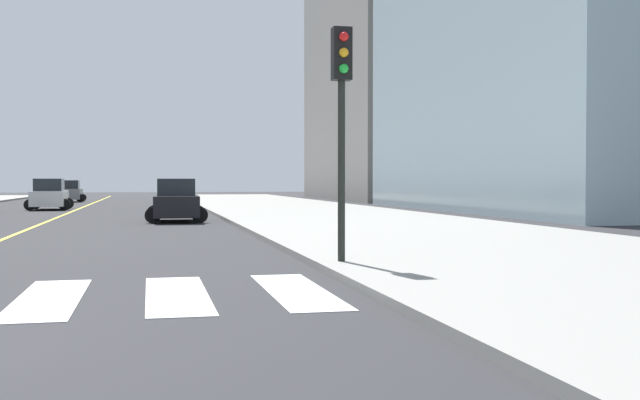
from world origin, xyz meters
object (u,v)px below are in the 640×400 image
car_black_fourth (176,202)px  traffic_light_near_corner (342,97)px  car_white_nearest (49,195)px  car_gray_fifth (70,192)px

car_black_fourth → traffic_light_near_corner: (2.49, -18.19, 2.46)m
car_white_nearest → traffic_light_near_corner: size_ratio=0.92×
car_white_nearest → traffic_light_near_corner: traffic_light_near_corner is taller
car_white_nearest → car_black_fourth: size_ratio=1.02×
car_black_fourth → traffic_light_near_corner: traffic_light_near_corner is taller
car_black_fourth → car_gray_fifth: 33.01m
car_black_fourth → car_gray_fifth: bearing=-75.8°
car_black_fourth → car_gray_fifth: (-7.28, 32.19, -0.02)m
car_gray_fifth → traffic_light_near_corner: traffic_light_near_corner is taller
car_gray_fifth → traffic_light_near_corner: 51.39m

